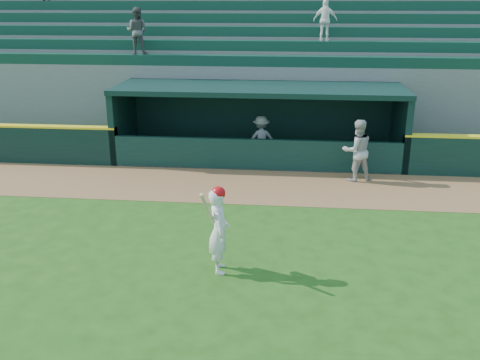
{
  "coord_description": "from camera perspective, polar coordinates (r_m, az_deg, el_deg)",
  "views": [
    {
      "loc": [
        1.15,
        -9.64,
        5.12
      ],
      "look_at": [
        0.0,
        1.6,
        1.3
      ],
      "focal_mm": 40.0,
      "sensor_mm": 36.0,
      "label": 1
    }
  ],
  "objects": [
    {
      "name": "warning_track",
      "position": [
        15.45,
        1.24,
        -0.65
      ],
      "size": [
        40.0,
        3.0,
        0.01
      ],
      "primitive_type": "cube",
      "color": "brown",
      "rests_on": "ground"
    },
    {
      "name": "dugout",
      "position": [
        18.08,
        2.08,
        6.66
      ],
      "size": [
        9.4,
        2.8,
        2.46
      ],
      "color": "#60605B",
      "rests_on": "ground"
    },
    {
      "name": "batter_at_plate",
      "position": [
        10.42,
        -2.28,
        -5.28
      ],
      "size": [
        0.56,
        0.82,
        1.79
      ],
      "color": "silver",
      "rests_on": "ground"
    },
    {
      "name": "dugout_player_inside",
      "position": [
        17.66,
        2.27,
        4.4
      ],
      "size": [
        1.11,
        0.82,
        1.54
      ],
      "primitive_type": "imported",
      "rotation": [
        0.0,
        0.0,
        3.42
      ],
      "color": "gray",
      "rests_on": "ground"
    },
    {
      "name": "dugout_player_front",
      "position": [
        16.07,
        12.38,
        3.09
      ],
      "size": [
        1.06,
        0.92,
        1.84
      ],
      "primitive_type": "imported",
      "rotation": [
        0.0,
        0.0,
        3.43
      ],
      "color": "#ACACA7",
      "rests_on": "ground"
    },
    {
      "name": "ground",
      "position": [
        10.97,
        -0.86,
        -9.13
      ],
      "size": [
        120.0,
        120.0,
        0.0
      ],
      "primitive_type": "plane",
      "color": "#214C13",
      "rests_on": "ground"
    },
    {
      "name": "stands",
      "position": [
        22.41,
        2.86,
        11.68
      ],
      "size": [
        34.5,
        6.25,
        7.55
      ],
      "color": "slate",
      "rests_on": "ground"
    }
  ]
}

